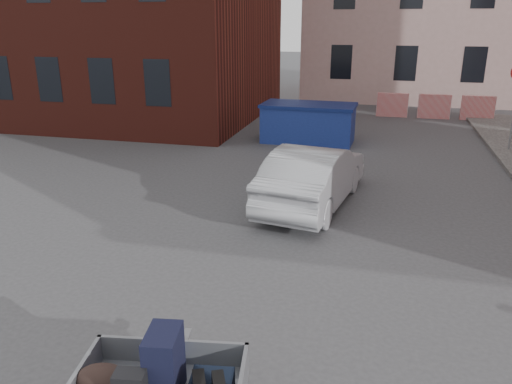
# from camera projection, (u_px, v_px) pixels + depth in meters

# --- Properties ---
(ground) EXTENTS (120.00, 120.00, 0.00)m
(ground) POSITION_uv_depth(u_px,v_px,m) (238.00, 271.00, 8.21)
(ground) COLOR #38383A
(ground) RESTS_ON ground
(far_building) EXTENTS (6.00, 6.00, 8.00)m
(far_building) POSITION_uv_depth(u_px,v_px,m) (32.00, 19.00, 31.70)
(far_building) COLOR maroon
(far_building) RESTS_ON ground
(barriers) EXTENTS (4.70, 0.18, 1.00)m
(barriers) POSITION_uv_depth(u_px,v_px,m) (434.00, 107.00, 20.82)
(barriers) COLOR red
(barriers) RESTS_ON ground
(dumpster) EXTENTS (3.14, 1.71, 1.29)m
(dumpster) POSITION_uv_depth(u_px,v_px,m) (308.00, 123.00, 16.75)
(dumpster) COLOR navy
(dumpster) RESTS_ON ground
(silver_car) EXTENTS (2.04, 4.27, 1.35)m
(silver_car) POSITION_uv_depth(u_px,v_px,m) (313.00, 176.00, 10.98)
(silver_car) COLOR #A4A6AB
(silver_car) RESTS_ON ground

